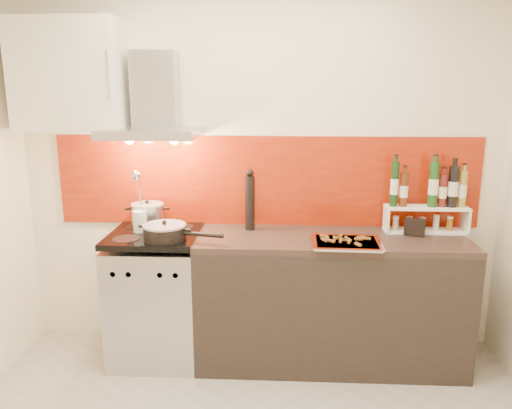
# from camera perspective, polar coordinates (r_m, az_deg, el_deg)

# --- Properties ---
(back_wall) EXTENTS (3.40, 0.02, 2.60)m
(back_wall) POSITION_cam_1_polar(r_m,az_deg,el_deg) (3.56, 0.38, 4.01)
(back_wall) COLOR silver
(back_wall) RESTS_ON ground
(backsplash) EXTENTS (3.00, 0.02, 0.64)m
(backsplash) POSITION_cam_1_polar(r_m,az_deg,el_deg) (3.56, 1.17, 2.70)
(backsplash) COLOR maroon
(backsplash) RESTS_ON back_wall
(range_stove) EXTENTS (0.60, 0.60, 0.91)m
(range_stove) POSITION_cam_1_polar(r_m,az_deg,el_deg) (3.61, -11.22, -10.34)
(range_stove) COLOR #B7B7BA
(range_stove) RESTS_ON ground
(counter) EXTENTS (1.80, 0.60, 0.90)m
(counter) POSITION_cam_1_polar(r_m,az_deg,el_deg) (3.53, 8.41, -10.67)
(counter) COLOR black
(counter) RESTS_ON ground
(range_hood) EXTENTS (0.62, 0.50, 0.61)m
(range_hood) POSITION_cam_1_polar(r_m,az_deg,el_deg) (3.46, -11.62, 10.85)
(range_hood) COLOR #B7B7BA
(range_hood) RESTS_ON back_wall
(upper_cabinet) EXTENTS (0.70, 0.35, 0.72)m
(upper_cabinet) POSITION_cam_1_polar(r_m,az_deg,el_deg) (3.62, -20.52, 13.68)
(upper_cabinet) COLOR silver
(upper_cabinet) RESTS_ON back_wall
(stock_pot) EXTENTS (0.23, 0.23, 0.20)m
(stock_pot) POSITION_cam_1_polar(r_m,az_deg,el_deg) (3.59, -12.27, -1.20)
(stock_pot) COLOR #B7B7BA
(stock_pot) RESTS_ON range_stove
(saute_pan) EXTENTS (0.53, 0.28, 0.13)m
(saute_pan) POSITION_cam_1_polar(r_m,az_deg,el_deg) (3.28, -10.28, -3.09)
(saute_pan) COLOR black
(saute_pan) RESTS_ON range_stove
(utensil_jar) EXTENTS (0.09, 0.14, 0.44)m
(utensil_jar) POSITION_cam_1_polar(r_m,az_deg,el_deg) (3.47, -13.19, -1.13)
(utensil_jar) COLOR silver
(utensil_jar) RESTS_ON range_stove
(pepper_mill) EXTENTS (0.07, 0.07, 0.43)m
(pepper_mill) POSITION_cam_1_polar(r_m,az_deg,el_deg) (3.45, -0.70, 0.44)
(pepper_mill) COLOR black
(pepper_mill) RESTS_ON counter
(step_shelf) EXTENTS (0.56, 0.15, 0.49)m
(step_shelf) POSITION_cam_1_polar(r_m,az_deg,el_deg) (3.59, 19.23, 0.36)
(step_shelf) COLOR white
(step_shelf) RESTS_ON counter
(caddy_box) EXTENTS (0.15, 0.10, 0.11)m
(caddy_box) POSITION_cam_1_polar(r_m,az_deg,el_deg) (3.50, 17.68, -2.47)
(caddy_box) COLOR black
(caddy_box) RESTS_ON counter
(baking_tray) EXTENTS (0.45, 0.35, 0.03)m
(baking_tray) POSITION_cam_1_polar(r_m,az_deg,el_deg) (3.21, 10.27, -4.29)
(baking_tray) COLOR silver
(baking_tray) RESTS_ON counter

